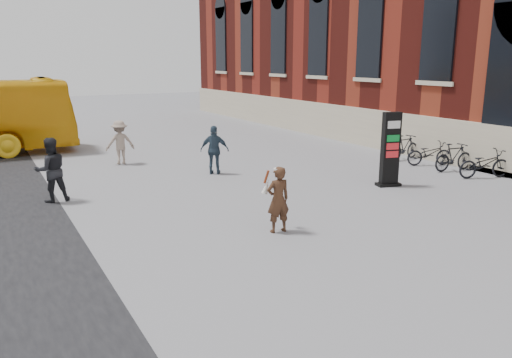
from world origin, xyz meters
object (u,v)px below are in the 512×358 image
pedestrian_c (215,150)px  bike_4 (485,164)px  info_pylon (390,150)px  pedestrian_b (120,142)px  woman (278,199)px  bike_6 (429,153)px  pedestrian_a (51,170)px  bike_7 (405,147)px  bike_5 (454,157)px

pedestrian_c → bike_4: size_ratio=0.91×
info_pylon → pedestrian_c: (-4.27, 4.43, -0.34)m
info_pylon → pedestrian_b: bearing=144.9°
pedestrian_b → bike_4: pedestrian_b is taller
woman → bike_4: bearing=-168.5°
pedestrian_c → bike_6: 8.50m
pedestrian_a → pedestrian_c: bearing=-175.1°
pedestrian_c → bike_4: bearing=179.9°
pedestrian_b → woman: bearing=99.5°
pedestrian_c → bike_4: (8.03, -5.24, -0.38)m
pedestrian_a → pedestrian_b: 5.49m
bike_6 → bike_7: (0.00, 1.32, 0.05)m
pedestrian_a → bike_6: 13.84m
bike_5 → bike_7: bearing=6.1°
woman → bike_7: bearing=-147.8°
bike_4 → woman: bearing=116.2°
pedestrian_a → pedestrian_b: bearing=-130.1°
pedestrian_b → pedestrian_c: bearing=128.5°
woman → pedestrian_c: bearing=-97.7°
bike_6 → woman: bearing=133.4°
pedestrian_b → bike_5: bearing=147.5°
info_pylon → pedestrian_c: size_ratio=1.38×
pedestrian_a → pedestrian_c: 5.78m
info_pylon → pedestrian_a: info_pylon is taller
bike_4 → bike_5: (0.00, 1.31, 0.02)m
pedestrian_b → bike_7: pedestrian_b is taller
pedestrian_c → bike_7: size_ratio=1.02×
bike_7 → bike_6: bearing=172.8°
pedestrian_b → bike_6: 12.28m
bike_5 → bike_7: 2.49m
pedestrian_a → bike_5: size_ratio=1.08×
pedestrian_a → bike_5: pedestrian_a is taller
bike_6 → bike_5: bearing=-158.4°
woman → bike_4: 9.44m
info_pylon → pedestrian_a: bearing=175.2°
pedestrian_c → bike_6: pedestrian_c is taller
pedestrian_a → pedestrian_b: (3.16, 4.49, -0.08)m
pedestrian_a → pedestrian_b: size_ratio=1.09×
bike_4 → bike_7: (0.00, 3.80, 0.01)m
pedestrian_a → bike_4: size_ratio=0.98×
bike_4 → pedestrian_c: bearing=75.4°
bike_4 → bike_5: 1.32m
pedestrian_c → info_pylon: bearing=167.0°
woman → pedestrian_c: 6.63m
bike_5 → bike_7: size_ratio=1.01×
pedestrian_b → bike_5: pedestrian_b is taller
pedestrian_c → bike_4: 9.59m
pedestrian_b → pedestrian_c: 4.32m
info_pylon → bike_6: (3.76, 1.68, -0.74)m
pedestrian_a → bike_6: bearing=167.7°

